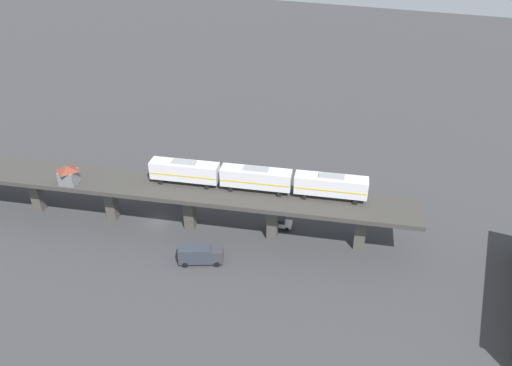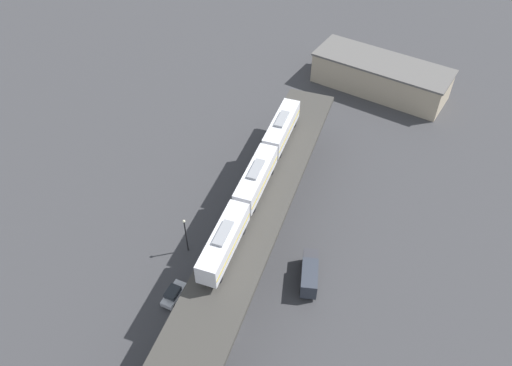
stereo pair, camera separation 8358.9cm
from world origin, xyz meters
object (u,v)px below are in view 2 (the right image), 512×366
(warehouse_building, at_px, (381,76))
(street_lamp, at_px, (186,233))
(street_car_silver, at_px, (174,294))
(delivery_truck, at_px, (310,273))
(street_car_white, at_px, (254,203))
(subway_train, at_px, (256,178))

(warehouse_building, bearing_deg, street_lamp, -100.97)
(street_car_silver, bearing_deg, delivery_truck, 37.55)
(delivery_truck, bearing_deg, street_car_white, 147.75)
(street_car_white, distance_m, warehouse_building, 44.22)
(delivery_truck, xyz_separation_m, warehouse_building, (-7.64, 52.61, 1.65))
(street_car_white, relative_size, warehouse_building, 0.16)
(street_car_white, bearing_deg, street_car_silver, -93.58)
(street_car_white, bearing_deg, warehouse_building, 81.47)
(warehouse_building, bearing_deg, street_car_white, -98.53)
(subway_train, bearing_deg, street_car_white, 123.72)
(street_car_white, relative_size, street_car_silver, 1.02)
(subway_train, height_order, street_lamp, subway_train)
(delivery_truck, relative_size, warehouse_building, 0.26)
(street_car_white, xyz_separation_m, street_car_silver, (-1.30, -20.86, 0.00))
(subway_train, height_order, delivery_truck, subway_train)
(street_car_silver, bearing_deg, street_lamp, 111.22)
(street_lamp, bearing_deg, delivery_truck, 11.88)
(subway_train, relative_size, warehouse_building, 1.28)
(street_car_silver, height_order, warehouse_building, warehouse_building)
(street_car_silver, height_order, delivery_truck, delivery_truck)
(delivery_truck, bearing_deg, warehouse_building, 98.26)
(street_car_silver, bearing_deg, street_car_white, 86.42)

